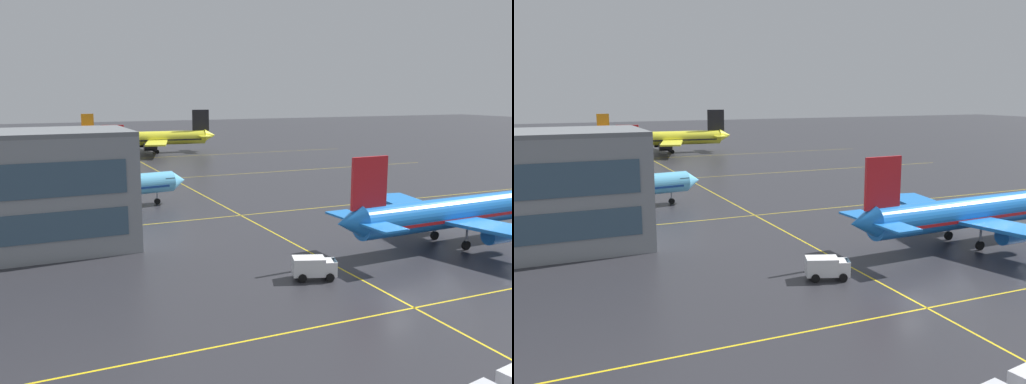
% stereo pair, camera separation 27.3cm
% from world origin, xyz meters
% --- Properties ---
extents(ground_plane, '(600.00, 600.00, 0.00)m').
position_xyz_m(ground_plane, '(0.00, 0.00, 0.00)').
color(ground_plane, '#28282D').
extents(airliner_front_gate, '(35.02, 30.20, 10.89)m').
position_xyz_m(airliner_front_gate, '(17.75, 11.57, 3.72)').
color(airliner_front_gate, blue).
rests_on(airliner_front_gate, ground).
extents(airliner_second_row, '(32.33, 27.64, 10.05)m').
position_xyz_m(airliner_second_row, '(-20.45, 46.52, 3.43)').
color(airliner_second_row, '#5BB7E5').
rests_on(airliner_second_row, ground).
extents(airliner_third_row, '(34.68, 29.56, 10.94)m').
position_xyz_m(airliner_third_row, '(-23.64, 80.75, 3.74)').
color(airliner_third_row, white).
rests_on(airliner_third_row, ground).
extents(airliner_far_left_stand, '(39.67, 34.11, 12.33)m').
position_xyz_m(airliner_far_left_stand, '(7.07, 121.75, 4.21)').
color(airliner_far_left_stand, yellow).
rests_on(airliner_far_left_stand, ground).
extents(airliner_far_right_stand, '(32.71, 28.22, 10.18)m').
position_xyz_m(airliner_far_right_stand, '(-17.99, 159.08, 3.48)').
color(airliner_far_right_stand, orange).
rests_on(airliner_far_right_stand, ground).
extents(taxiway_markings, '(127.06, 164.74, 0.01)m').
position_xyz_m(taxiway_markings, '(0.00, 54.16, 0.00)').
color(taxiway_markings, yellow).
rests_on(taxiway_markings, ground).
extents(service_truck_red_van, '(4.49, 3.24, 2.10)m').
position_xyz_m(service_truck_red_van, '(-3.94, 7.56, 1.18)').
color(service_truck_red_van, white).
rests_on(service_truck_red_van, ground).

